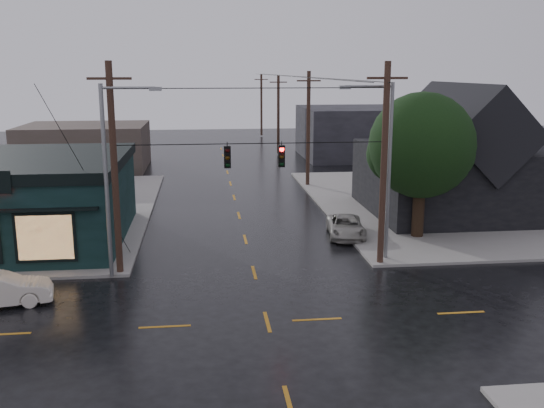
{
  "coord_description": "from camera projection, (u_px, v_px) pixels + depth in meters",
  "views": [
    {
      "loc": [
        -2.39,
        -22.21,
        9.74
      ],
      "look_at": [
        0.74,
        4.73,
        3.71
      ],
      "focal_mm": 40.0,
      "sensor_mm": 36.0,
      "label": 1
    }
  ],
  "objects": [
    {
      "name": "streetlight_nw",
      "position": [
        112.0,
        279.0,
        28.77
      ],
      "size": [
        5.4,
        0.3,
        9.15
      ],
      "primitive_type": null,
      "color": "gray",
      "rests_on": "ground"
    },
    {
      "name": "utility_pole_far_a",
      "position": [
        307.0,
        186.0,
        51.8
      ],
      "size": [
        2.0,
        0.32,
        9.65
      ],
      "primitive_type": null,
      "color": "black",
      "rests_on": "ground"
    },
    {
      "name": "ne_building",
      "position": [
        459.0,
        149.0,
        41.12
      ],
      "size": [
        12.6,
        11.6,
        8.75
      ],
      "color": "black",
      "rests_on": "ground"
    },
    {
      "name": "bg_building_east",
      "position": [
        364.0,
        132.0,
        68.74
      ],
      "size": [
        14.0,
        12.0,
        5.6
      ],
      "primitive_type": "cube",
      "color": "black",
      "rests_on": "ground"
    },
    {
      "name": "sidewalk_ne",
      "position": [
        503.0,
        201.0,
        45.54
      ],
      "size": [
        28.0,
        28.0,
        0.15
      ],
      "primitive_type": "cube",
      "color": "gray",
      "rests_on": "ground"
    },
    {
      "name": "suv_silver",
      "position": [
        346.0,
        227.0,
        36.0
      ],
      "size": [
        2.59,
        4.66,
        1.23
      ],
      "primitive_type": "imported",
      "rotation": [
        0.0,
        0.0,
        -0.13
      ],
      "color": "gray",
      "rests_on": "ground"
    },
    {
      "name": "bg_building_west",
      "position": [
        86.0,
        147.0,
        60.65
      ],
      "size": [
        12.0,
        10.0,
        4.4
      ],
      "primitive_type": "cube",
      "color": "#40362E",
      "rests_on": "ground"
    },
    {
      "name": "ground_plane",
      "position": [
        267.0,
        322.0,
        23.91
      ],
      "size": [
        160.0,
        160.0,
        0.0
      ],
      "primitive_type": "plane",
      "color": "black"
    },
    {
      "name": "utility_pole_ne",
      "position": [
        380.0,
        265.0,
        30.95
      ],
      "size": [
        2.0,
        0.32,
        10.15
      ],
      "primitive_type": null,
      "color": "black",
      "rests_on": "ground"
    },
    {
      "name": "streetlight_ne",
      "position": [
        385.0,
        260.0,
        31.68
      ],
      "size": [
        5.4,
        0.3,
        9.15
      ],
      "primitive_type": null,
      "color": "gray",
      "rests_on": "ground"
    },
    {
      "name": "utility_pole_far_c",
      "position": [
        262.0,
        136.0,
        90.59
      ],
      "size": [
        2.0,
        0.32,
        9.15
      ],
      "primitive_type": null,
      "color": "black",
      "rests_on": "ground"
    },
    {
      "name": "corner_tree",
      "position": [
        422.0,
        146.0,
        34.61
      ],
      "size": [
        6.08,
        6.08,
        8.41
      ],
      "color": "black",
      "rests_on": "ground"
    },
    {
      "name": "utility_pole_nw",
      "position": [
        120.0,
        274.0,
        29.49
      ],
      "size": [
        2.0,
        0.32,
        10.15
      ],
      "primitive_type": null,
      "color": "black",
      "rests_on": "ground"
    },
    {
      "name": "span_signal_assembly",
      "position": [
        254.0,
        156.0,
        28.99
      ],
      "size": [
        13.0,
        0.48,
        1.23
      ],
      "color": "black",
      "rests_on": "ground"
    },
    {
      "name": "utility_pole_far_b",
      "position": [
        278.0,
        154.0,
        71.19
      ],
      "size": [
        2.0,
        0.32,
        9.15
      ],
      "primitive_type": null,
      "color": "black",
      "rests_on": "ground"
    }
  ]
}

